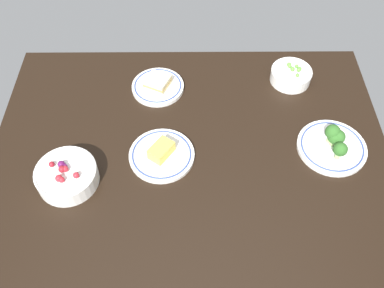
{
  "coord_description": "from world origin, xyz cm",
  "views": [
    {
      "loc": [
        -0.5,
        -77.76,
        108.0
      ],
      "look_at": [
        0.0,
        0.0,
        6.0
      ],
      "focal_mm": 39.32,
      "sensor_mm": 36.0,
      "label": 1
    }
  ],
  "objects": [
    {
      "name": "plate_cheese",
      "position": [
        -8.7,
        -3.21,
        5.2
      ],
      "size": [
        19.9,
        19.9,
        5.01
      ],
      "color": "white",
      "rests_on": "dining_table"
    },
    {
      "name": "bowl_berries",
      "position": [
        -35.44,
        -11.84,
        7.03
      ],
      "size": [
        17.75,
        17.75,
        7.3
      ],
      "color": "white",
      "rests_on": "dining_table"
    },
    {
      "name": "bowl_peas",
      "position": [
        35.1,
        29.56,
        6.6
      ],
      "size": [
        14.17,
        14.17,
        5.9
      ],
      "color": "white",
      "rests_on": "dining_table"
    },
    {
      "name": "dining_table",
      "position": [
        0.0,
        0.0,
        2.0
      ],
      "size": [
        122.55,
        89.79,
        4.0
      ],
      "primitive_type": "cube",
      "color": "black",
      "rests_on": "ground"
    },
    {
      "name": "plate_sandwich",
      "position": [
        -11.12,
        25.81,
        5.38
      ],
      "size": [
        17.89,
        17.89,
        4.67
      ],
      "color": "white",
      "rests_on": "dining_table"
    },
    {
      "name": "plate_broccoli",
      "position": [
        43.5,
        -0.64,
        6.23
      ],
      "size": [
        21.18,
        21.18,
        8.37
      ],
      "color": "white",
      "rests_on": "dining_table"
    }
  ]
}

